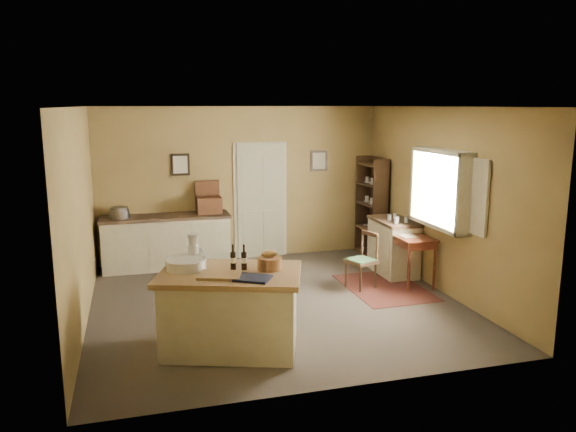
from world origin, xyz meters
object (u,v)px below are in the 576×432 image
object	(u,v)px
sideboard	(167,240)
writing_desk	(411,242)
right_cabinet	(394,246)
shelving_unit	(374,207)
desk_chair	(361,261)
work_island	(230,308)

from	to	relation	value
sideboard	writing_desk	distance (m)	4.03
writing_desk	right_cabinet	xyz separation A→B (m)	(-0.00, 0.57, -0.21)
right_cabinet	shelving_unit	world-z (taller)	shelving_unit
sideboard	writing_desk	xyz separation A→B (m)	(3.54, -1.93, 0.18)
sideboard	shelving_unit	size ratio (longest dim) A/B	1.19
writing_desk	right_cabinet	bearing A→B (deg)	90.02
sideboard	desk_chair	world-z (taller)	sideboard
right_cabinet	shelving_unit	xyz separation A→B (m)	(0.15, 1.15, 0.44)
sideboard	right_cabinet	xyz separation A→B (m)	(3.54, -1.35, -0.02)
writing_desk	desk_chair	size ratio (longest dim) A/B	0.99
work_island	sideboard	xyz separation A→B (m)	(-0.48, 3.51, -0.00)
work_island	writing_desk	world-z (taller)	work_island
right_cabinet	sideboard	bearing A→B (deg)	159.11
work_island	sideboard	bearing A→B (deg)	116.12
desk_chair	shelving_unit	distance (m)	2.01
work_island	shelving_unit	world-z (taller)	shelving_unit
shelving_unit	work_island	bearing A→B (deg)	-134.16
work_island	desk_chair	world-z (taller)	work_island
sideboard	writing_desk	size ratio (longest dim) A/B	2.60
work_island	desk_chair	size ratio (longest dim) A/B	2.18
right_cabinet	writing_desk	bearing A→B (deg)	-89.98
right_cabinet	shelving_unit	distance (m)	1.24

